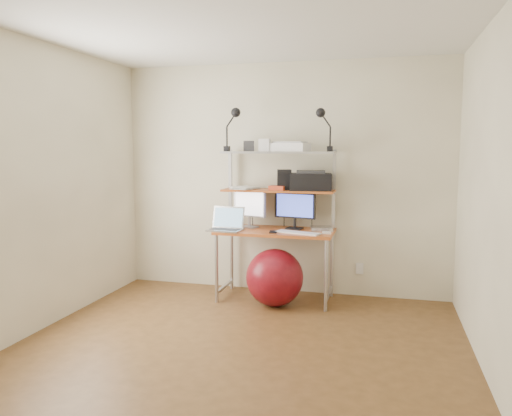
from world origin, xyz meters
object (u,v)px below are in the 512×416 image
at_px(monitor_silver, 249,206).
at_px(laptop, 227,225).
at_px(printer, 311,181).
at_px(exercise_ball, 275,277).
at_px(monitor_black, 295,208).

height_order(monitor_silver, laptop, monitor_silver).
relative_size(laptop, printer, 0.79).
bearing_deg(exercise_ball, monitor_black, 66.48).
distance_m(monitor_black, exercise_ball, 0.76).
height_order(monitor_silver, monitor_black, monitor_black).
distance_m(monitor_silver, exercise_ball, 0.83).
xyz_separation_m(monitor_silver, laptop, (-0.18, -0.24, -0.18)).
xyz_separation_m(laptop, printer, (0.83, 0.27, 0.45)).
relative_size(monitor_black, printer, 0.97).
xyz_separation_m(monitor_black, printer, (0.16, 0.02, 0.28)).
height_order(monitor_silver, exercise_ball, monitor_silver).
xyz_separation_m(monitor_silver, monitor_black, (0.49, 0.01, -0.01)).
relative_size(laptop, exercise_ball, 0.64).
xyz_separation_m(monitor_silver, printer, (0.65, 0.03, 0.28)).
height_order(monitor_silver, printer, printer).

